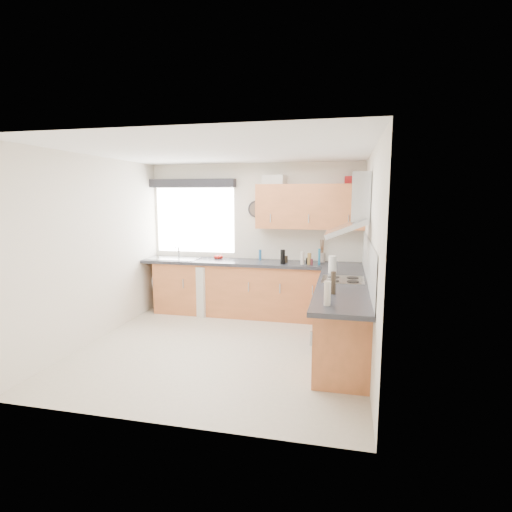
% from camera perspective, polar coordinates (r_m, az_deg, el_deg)
% --- Properties ---
extents(ground_plane, '(3.60, 3.60, 0.00)m').
position_cam_1_polar(ground_plane, '(5.36, -4.74, -12.98)').
color(ground_plane, beige).
extents(ceiling, '(3.60, 3.60, 0.02)m').
position_cam_1_polar(ceiling, '(5.01, -5.10, 14.67)').
color(ceiling, white).
rests_on(ceiling, wall_back).
extents(wall_back, '(3.60, 0.02, 2.50)m').
position_cam_1_polar(wall_back, '(6.76, -0.29, 2.49)').
color(wall_back, silver).
rests_on(wall_back, ground_plane).
extents(wall_front, '(3.60, 0.02, 2.50)m').
position_cam_1_polar(wall_front, '(3.39, -14.17, -3.83)').
color(wall_front, silver).
rests_on(wall_front, ground_plane).
extents(wall_left, '(0.02, 3.60, 2.50)m').
position_cam_1_polar(wall_left, '(5.83, -22.02, 0.91)').
color(wall_left, silver).
rests_on(wall_left, ground_plane).
extents(wall_right, '(0.02, 3.60, 2.50)m').
position_cam_1_polar(wall_right, '(4.81, 15.99, -0.30)').
color(wall_right, silver).
rests_on(wall_right, ground_plane).
extents(window, '(1.40, 0.02, 1.10)m').
position_cam_1_polar(window, '(7.03, -8.71, 5.08)').
color(window, beige).
rests_on(window, wall_back).
extents(window_blind, '(1.50, 0.18, 0.14)m').
position_cam_1_polar(window_blind, '(6.94, -9.10, 10.23)').
color(window_blind, black).
rests_on(window_blind, wall_back).
extents(splashback, '(0.01, 3.00, 0.54)m').
position_cam_1_polar(splashback, '(5.12, 15.66, -0.57)').
color(splashback, white).
rests_on(splashback, wall_right).
extents(base_cab_back, '(3.00, 0.58, 0.86)m').
position_cam_1_polar(base_cab_back, '(6.64, -1.70, -4.80)').
color(base_cab_back, '#AB5D32').
rests_on(base_cab_back, ground_plane).
extents(base_cab_corner, '(0.60, 0.60, 0.86)m').
position_cam_1_polar(base_cab_corner, '(6.43, 12.28, -5.44)').
color(base_cab_corner, '#AB5D32').
rests_on(base_cab_corner, ground_plane).
extents(base_cab_right, '(0.58, 2.10, 0.86)m').
position_cam_1_polar(base_cab_right, '(5.13, 12.25, -9.02)').
color(base_cab_right, '#AB5D32').
rests_on(base_cab_right, ground_plane).
extents(worktop_back, '(3.60, 0.62, 0.05)m').
position_cam_1_polar(worktop_back, '(6.52, -0.89, -0.97)').
color(worktop_back, '#212227').
rests_on(worktop_back, base_cab_back).
extents(worktop_right, '(0.62, 2.42, 0.05)m').
position_cam_1_polar(worktop_right, '(4.87, 12.28, -4.43)').
color(worktop_right, '#212227').
rests_on(worktop_right, base_cab_right).
extents(sink, '(0.84, 0.46, 0.10)m').
position_cam_1_polar(sink, '(6.94, -11.62, -0.02)').
color(sink, '#A6ABB2').
rests_on(sink, worktop_back).
extents(oven, '(0.56, 0.58, 0.85)m').
position_cam_1_polar(oven, '(5.28, 12.15, -8.59)').
color(oven, black).
rests_on(oven, ground_plane).
extents(hob_plate, '(0.52, 0.52, 0.01)m').
position_cam_1_polar(hob_plate, '(5.15, 12.32, -3.35)').
color(hob_plate, '#A6ABB2').
rests_on(hob_plate, worktop_right).
extents(extractor_hood, '(0.52, 0.78, 0.66)m').
position_cam_1_polar(extractor_hood, '(5.05, 13.77, 6.12)').
color(extractor_hood, '#A6ABB2').
rests_on(extractor_hood, wall_right).
extents(upper_cabinets, '(1.70, 0.35, 0.70)m').
position_cam_1_polar(upper_cabinets, '(6.40, 7.72, 7.01)').
color(upper_cabinets, '#AB5D32').
rests_on(upper_cabinets, wall_back).
extents(washing_machine, '(0.71, 0.70, 0.83)m').
position_cam_1_polar(washing_machine, '(6.88, -7.95, -4.54)').
color(washing_machine, beige).
rests_on(washing_machine, ground_plane).
extents(wall_clock, '(0.29, 0.04, 0.29)m').
position_cam_1_polar(wall_clock, '(6.67, 0.05, 6.72)').
color(wall_clock, black).
rests_on(wall_clock, wall_back).
extents(casserole, '(0.39, 0.31, 0.15)m').
position_cam_1_polar(casserole, '(6.57, 2.69, 10.81)').
color(casserole, beige).
rests_on(casserole, upper_cabinets).
extents(storage_box, '(0.26, 0.22, 0.12)m').
position_cam_1_polar(storage_box, '(6.47, 13.71, 10.48)').
color(storage_box, '#A7181B').
rests_on(storage_box, upper_cabinets).
extents(utensil_pot, '(0.11, 0.11, 0.15)m').
position_cam_1_polar(utensil_pot, '(6.53, 9.39, -0.19)').
color(utensil_pot, '#A18D7D').
rests_on(utensil_pot, worktop_back).
extents(kitchen_roll, '(0.13, 0.13, 0.24)m').
position_cam_1_polar(kitchen_roll, '(5.59, 10.87, -1.20)').
color(kitchen_roll, beige).
rests_on(kitchen_roll, worktop_right).
extents(tomato_cluster, '(0.14, 0.14, 0.06)m').
position_cam_1_polar(tomato_cluster, '(6.81, -5.40, -0.12)').
color(tomato_cluster, red).
rests_on(tomato_cluster, worktop_back).
extents(jar_0, '(0.06, 0.06, 0.18)m').
position_cam_1_polar(jar_0, '(6.23, 7.62, -0.42)').
color(jar_0, olive).
rests_on(jar_0, worktop_back).
extents(jar_1, '(0.07, 0.07, 0.23)m').
position_cam_1_polar(jar_1, '(6.25, 3.83, -0.12)').
color(jar_1, black).
rests_on(jar_1, worktop_back).
extents(jar_2, '(0.04, 0.04, 0.25)m').
position_cam_1_polar(jar_2, '(6.25, 9.02, -0.09)').
color(jar_2, '#1B5F83').
rests_on(jar_2, worktop_back).
extents(jar_3, '(0.06, 0.06, 0.09)m').
position_cam_1_polar(jar_3, '(6.32, 7.43, -0.69)').
color(jar_3, black).
rests_on(jar_3, worktop_back).
extents(jar_4, '(0.04, 0.04, 0.17)m').
position_cam_1_polar(jar_4, '(6.65, 0.59, 0.18)').
color(jar_4, '#1C5387').
rests_on(jar_4, worktop_back).
extents(jar_5, '(0.06, 0.06, 0.20)m').
position_cam_1_polar(jar_5, '(6.24, 6.63, -0.30)').
color(jar_5, '#BCAEA1').
rests_on(jar_5, worktop_back).
extents(jar_6, '(0.06, 0.06, 0.11)m').
position_cam_1_polar(jar_6, '(6.39, 4.30, -0.46)').
color(jar_6, black).
rests_on(jar_6, worktop_back).
extents(jar_7, '(0.04, 0.04, 0.10)m').
position_cam_1_polar(jar_7, '(6.21, 7.95, -0.85)').
color(jar_7, '#4F1C22').
rests_on(jar_7, worktop_back).
extents(bottle_0, '(0.06, 0.06, 0.25)m').
position_cam_1_polar(bottle_0, '(4.41, 10.97, -3.78)').
color(bottle_0, '#30251A').
rests_on(bottle_0, worktop_right).
extents(bottle_1, '(0.07, 0.07, 0.24)m').
position_cam_1_polar(bottle_1, '(3.94, 10.16, -5.26)').
color(bottle_1, '#BDB2A1').
rests_on(bottle_1, worktop_right).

